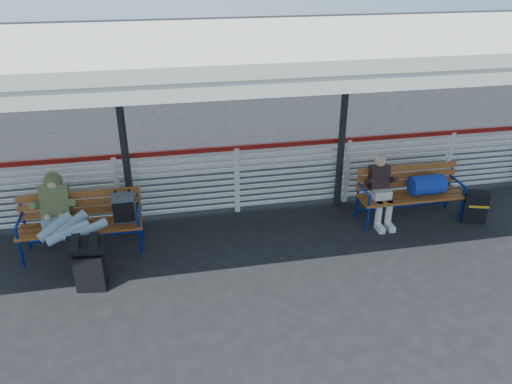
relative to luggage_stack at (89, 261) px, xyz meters
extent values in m
plane|color=black|center=(2.31, -0.09, -0.44)|extent=(60.00, 60.00, 0.00)
cube|color=silver|center=(2.31, 1.81, 0.16)|extent=(12.00, 0.04, 1.04)
cube|color=maroon|center=(2.31, 1.81, 0.76)|extent=(12.00, 0.06, 0.08)
cube|color=silver|center=(2.31, 0.81, 2.64)|extent=(12.60, 3.60, 0.16)
cube|color=silver|center=(2.31, -0.94, 2.51)|extent=(12.60, 0.06, 0.30)
cylinder|color=black|center=(0.51, 1.66, 1.06)|extent=(0.12, 0.12, 3.00)
cylinder|color=black|center=(4.11, 1.66, 1.06)|extent=(0.12, 0.12, 3.00)
cube|color=black|center=(0.00, 0.00, -0.17)|extent=(0.42, 0.29, 0.54)
cylinder|color=black|center=(0.00, 0.00, 0.23)|extent=(0.52, 0.34, 0.28)
cube|color=#99541D|center=(-0.20, 0.95, 0.01)|extent=(1.80, 0.50, 0.04)
cube|color=#99541D|center=(-0.20, 1.21, 0.28)|extent=(1.80, 0.10, 0.40)
cylinder|color=#0D2899|center=(-1.05, 0.75, -0.22)|extent=(0.04, 0.04, 0.45)
cylinder|color=#0D2899|center=(0.65, 0.75, -0.22)|extent=(0.04, 0.04, 0.45)
cylinder|color=#0D2899|center=(-1.05, 1.22, 0.01)|extent=(0.04, 0.04, 0.90)
cylinder|color=#0D2899|center=(0.65, 1.22, 0.01)|extent=(0.04, 0.04, 0.90)
cube|color=#54565C|center=(0.45, 0.97, 0.25)|extent=(0.33, 0.20, 0.46)
cube|color=#99541D|center=(5.14, 0.92, 0.01)|extent=(1.80, 0.50, 0.04)
cube|color=#99541D|center=(5.14, 1.18, 0.28)|extent=(1.80, 0.10, 0.40)
cylinder|color=#0D2899|center=(4.29, 0.72, -0.22)|extent=(0.04, 0.04, 0.45)
cylinder|color=#0D2899|center=(5.99, 0.72, -0.22)|extent=(0.04, 0.04, 0.45)
cylinder|color=#0D2899|center=(4.29, 1.19, 0.01)|extent=(0.04, 0.04, 0.90)
cylinder|color=#0D2899|center=(5.99, 1.19, 0.01)|extent=(0.04, 0.04, 0.90)
cylinder|color=navy|center=(5.39, 0.92, 0.19)|extent=(0.57, 0.34, 0.34)
cube|color=#8194AE|center=(-0.55, 1.00, 0.10)|extent=(0.36, 0.26, 0.18)
cube|color=#4D572E|center=(-0.55, 1.20, 0.36)|extent=(0.42, 0.38, 0.53)
sphere|color=#4D572E|center=(-0.55, 1.30, 0.64)|extent=(0.28, 0.28, 0.28)
sphere|color=tan|center=(-0.55, 1.26, 0.63)|extent=(0.21, 0.21, 0.21)
cube|color=black|center=(-0.12, -0.06, 0.34)|extent=(0.11, 0.27, 0.10)
cube|color=black|center=(0.12, -0.06, 0.34)|extent=(0.11, 0.27, 0.10)
cube|color=beige|center=(4.59, 0.95, 0.09)|extent=(0.30, 0.24, 0.16)
cube|color=black|center=(4.59, 1.09, 0.34)|extent=(0.32, 0.23, 0.42)
sphere|color=tan|center=(4.59, 1.11, 0.61)|extent=(0.19, 0.19, 0.19)
cylinder|color=beige|center=(4.50, 0.77, -0.20)|extent=(0.11, 0.11, 0.46)
cylinder|color=beige|center=(4.68, 0.77, -0.20)|extent=(0.11, 0.11, 0.46)
cube|color=silver|center=(4.50, 0.67, -0.39)|extent=(0.10, 0.24, 0.10)
cube|color=silver|center=(4.68, 0.67, -0.39)|extent=(0.10, 0.24, 0.10)
cube|color=black|center=(6.19, 0.67, -0.17)|extent=(0.44, 0.33, 0.54)
cube|color=orange|center=(6.19, 0.55, -0.12)|extent=(0.31, 0.12, 0.04)
camera|label=1|loc=(1.08, -5.92, 3.75)|focal=35.00mm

